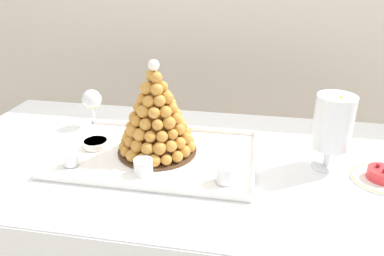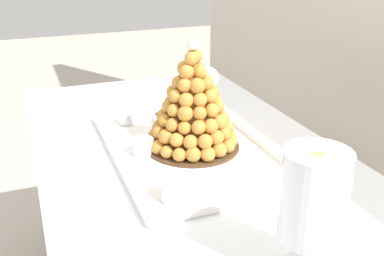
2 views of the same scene
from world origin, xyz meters
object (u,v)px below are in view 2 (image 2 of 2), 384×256
at_px(creme_brulee_ramekin, 167,117).
at_px(dessert_cup_mid_left, 144,147).
at_px(dessert_cup_centre, 173,190).
at_px(wine_glass, 208,79).
at_px(macaron_goblet, 313,196).
at_px(serving_tray, 186,149).
at_px(dessert_cup_left, 126,117).
at_px(croquembouche, 193,106).

bearing_deg(creme_brulee_ramekin, dessert_cup_mid_left, -33.05).
distance_m(dessert_cup_centre, wine_glass, 0.67).
height_order(macaron_goblet, wine_glass, macaron_goblet).
height_order(serving_tray, dessert_cup_mid_left, dessert_cup_mid_left).
relative_size(serving_tray, wine_glass, 4.41).
distance_m(macaron_goblet, wine_glass, 0.91).
bearing_deg(dessert_cup_mid_left, dessert_cup_centre, -0.09).
bearing_deg(macaron_goblet, creme_brulee_ramekin, -179.23).
bearing_deg(dessert_cup_centre, dessert_cup_left, 178.99).
xyz_separation_m(dessert_cup_left, creme_brulee_ramekin, (0.03, 0.14, -0.01)).
distance_m(serving_tray, wine_glass, 0.40).
distance_m(serving_tray, dessert_cup_mid_left, 0.13).
xyz_separation_m(creme_brulee_ramekin, wine_glass, (-0.09, 0.19, 0.09)).
xyz_separation_m(croquembouche, dessert_cup_left, (-0.26, -0.14, -0.11)).
relative_size(dessert_cup_left, macaron_goblet, 0.19).
height_order(serving_tray, macaron_goblet, macaron_goblet).
distance_m(dessert_cup_left, dessert_cup_mid_left, 0.25).
relative_size(dessert_cup_mid_left, dessert_cup_centre, 1.03).
xyz_separation_m(croquembouche, dessert_cup_centre, (0.25, -0.15, -0.11)).
xyz_separation_m(croquembouche, macaron_goblet, (0.57, 0.01, 0.02)).
xyz_separation_m(serving_tray, croquembouche, (-0.00, 0.02, 0.13)).
bearing_deg(croquembouche, macaron_goblet, 0.75).
relative_size(dessert_cup_left, dessert_cup_centre, 0.82).
relative_size(croquembouche, dessert_cup_left, 6.84).
bearing_deg(macaron_goblet, serving_tray, -177.06).
distance_m(dessert_cup_left, creme_brulee_ramekin, 0.14).
height_order(croquembouche, wine_glass, croquembouche).
distance_m(serving_tray, creme_brulee_ramekin, 0.23).
distance_m(serving_tray, croquembouche, 0.14).
height_order(croquembouche, dessert_cup_centre, croquembouche).
bearing_deg(macaron_goblet, dessert_cup_mid_left, -164.74).
bearing_deg(serving_tray, wine_glass, 147.02).
height_order(dessert_cup_left, wine_glass, wine_glass).
bearing_deg(creme_brulee_ramekin, dessert_cup_left, -100.59).
height_order(dessert_cup_left, dessert_cup_mid_left, dessert_cup_mid_left).
bearing_deg(wine_glass, dessert_cup_mid_left, -46.96).
height_order(croquembouche, dessert_cup_mid_left, croquembouche).
distance_m(croquembouche, macaron_goblet, 0.57).
distance_m(dessert_cup_left, dessert_cup_centre, 0.51).
distance_m(serving_tray, dessert_cup_centre, 0.29).
distance_m(croquembouche, creme_brulee_ramekin, 0.26).
height_order(serving_tray, dessert_cup_left, dessert_cup_left).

